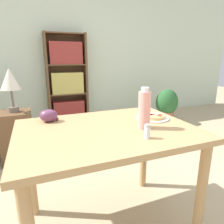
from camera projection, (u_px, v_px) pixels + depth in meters
ground_plane at (108, 218)px, 1.49m from camera, size 14.00×14.00×0.00m
wall_back at (55, 50)px, 3.51m from camera, size 8.00×0.05×2.60m
dining_table at (107, 145)px, 1.25m from camera, size 1.07×0.78×0.74m
pizza_on_plate at (152, 117)px, 1.41m from camera, size 0.23×0.23×0.04m
grape_bunch at (49, 116)px, 1.33m from camera, size 0.12×0.09×0.08m
drink_bottle at (144, 109)px, 1.19m from camera, size 0.07×0.07×0.25m
salt_shaker at (147, 131)px, 1.06m from camera, size 0.03×0.03×0.08m
bookshelf at (67, 82)px, 3.57m from camera, size 0.71×0.25×1.58m
side_table at (17, 136)px, 2.29m from camera, size 0.34×0.34×0.58m
table_lamp at (10, 81)px, 2.13m from camera, size 0.21×0.21×0.48m
potted_plant_floor at (167, 105)px, 3.60m from camera, size 0.41×0.35×0.63m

